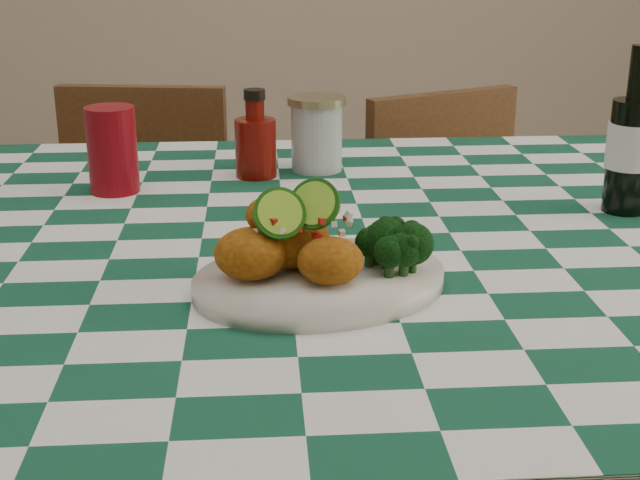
{
  "coord_description": "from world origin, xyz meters",
  "views": [
    {
      "loc": [
        -0.03,
        -1.04,
        1.15
      ],
      "look_at": [
        0.03,
        -0.17,
        0.84
      ],
      "focal_mm": 50.0,
      "sensor_mm": 36.0,
      "label": 1
    }
  ],
  "objects_px": {
    "fried_chicken_pile": "(301,233)",
    "wooden_chair_left": "(132,289)",
    "mason_jar": "(317,134)",
    "beer_bottle": "(633,130)",
    "red_tumbler": "(112,150)",
    "ketchup_bottle": "(255,134)",
    "plate": "(320,281)",
    "wooden_chair_right": "(481,294)"
  },
  "relations": [
    {
      "from": "mason_jar",
      "to": "beer_bottle",
      "type": "height_order",
      "value": "beer_bottle"
    },
    {
      "from": "mason_jar",
      "to": "fried_chicken_pile",
      "type": "bearing_deg",
      "value": -95.79
    },
    {
      "from": "red_tumbler",
      "to": "wooden_chair_left",
      "type": "distance_m",
      "value": 0.71
    },
    {
      "from": "red_tumbler",
      "to": "wooden_chair_right",
      "type": "bearing_deg",
      "value": 35.1
    },
    {
      "from": "ketchup_bottle",
      "to": "beer_bottle",
      "type": "distance_m",
      "value": 0.54
    },
    {
      "from": "mason_jar",
      "to": "beer_bottle",
      "type": "bearing_deg",
      "value": -31.34
    },
    {
      "from": "plate",
      "to": "red_tumbler",
      "type": "height_order",
      "value": "red_tumbler"
    },
    {
      "from": "red_tumbler",
      "to": "wooden_chair_left",
      "type": "height_order",
      "value": "red_tumbler"
    },
    {
      "from": "beer_bottle",
      "to": "plate",
      "type": "bearing_deg",
      "value": -150.31
    },
    {
      "from": "beer_bottle",
      "to": "wooden_chair_right",
      "type": "height_order",
      "value": "beer_bottle"
    },
    {
      "from": "fried_chicken_pile",
      "to": "wooden_chair_right",
      "type": "relative_size",
      "value": 0.17
    },
    {
      "from": "red_tumbler",
      "to": "plate",
      "type": "bearing_deg",
      "value": -55.04
    },
    {
      "from": "ketchup_bottle",
      "to": "beer_bottle",
      "type": "relative_size",
      "value": 0.61
    },
    {
      "from": "beer_bottle",
      "to": "wooden_chair_right",
      "type": "bearing_deg",
      "value": 91.81
    },
    {
      "from": "red_tumbler",
      "to": "mason_jar",
      "type": "bearing_deg",
      "value": 18.63
    },
    {
      "from": "plate",
      "to": "wooden_chair_right",
      "type": "distance_m",
      "value": 1.03
    },
    {
      "from": "beer_bottle",
      "to": "wooden_chair_left",
      "type": "height_order",
      "value": "beer_bottle"
    },
    {
      "from": "mason_jar",
      "to": "wooden_chair_left",
      "type": "relative_size",
      "value": 0.14
    },
    {
      "from": "fried_chicken_pile",
      "to": "red_tumbler",
      "type": "distance_m",
      "value": 0.46
    },
    {
      "from": "red_tumbler",
      "to": "beer_bottle",
      "type": "xyz_separation_m",
      "value": [
        0.69,
        -0.14,
        0.05
      ]
    },
    {
      "from": "beer_bottle",
      "to": "wooden_chair_left",
      "type": "xyz_separation_m",
      "value": [
        -0.77,
        0.69,
        -0.49
      ]
    },
    {
      "from": "plate",
      "to": "beer_bottle",
      "type": "relative_size",
      "value": 1.24
    },
    {
      "from": "ketchup_bottle",
      "to": "wooden_chair_right",
      "type": "distance_m",
      "value": 0.77
    },
    {
      "from": "red_tumbler",
      "to": "ketchup_bottle",
      "type": "bearing_deg",
      "value": 18.52
    },
    {
      "from": "red_tumbler",
      "to": "wooden_chair_left",
      "type": "relative_size",
      "value": 0.15
    },
    {
      "from": "beer_bottle",
      "to": "red_tumbler",
      "type": "bearing_deg",
      "value": 168.51
    },
    {
      "from": "wooden_chair_left",
      "to": "mason_jar",
      "type": "bearing_deg",
      "value": -42.29
    },
    {
      "from": "plate",
      "to": "fried_chicken_pile",
      "type": "height_order",
      "value": "fried_chicken_pile"
    },
    {
      "from": "ketchup_bottle",
      "to": "mason_jar",
      "type": "bearing_deg",
      "value": 18.88
    },
    {
      "from": "fried_chicken_pile",
      "to": "wooden_chair_left",
      "type": "bearing_deg",
      "value": 109.03
    },
    {
      "from": "fried_chicken_pile",
      "to": "mason_jar",
      "type": "xyz_separation_m",
      "value": [
        0.05,
        0.48,
        -0.01
      ]
    },
    {
      "from": "plate",
      "to": "mason_jar",
      "type": "xyz_separation_m",
      "value": [
        0.03,
        0.48,
        0.05
      ]
    },
    {
      "from": "fried_chicken_pile",
      "to": "wooden_chair_right",
      "type": "distance_m",
      "value": 1.06
    },
    {
      "from": "fried_chicken_pile",
      "to": "wooden_chair_right",
      "type": "height_order",
      "value": "fried_chicken_pile"
    },
    {
      "from": "plate",
      "to": "wooden_chair_left",
      "type": "relative_size",
      "value": 0.33
    },
    {
      "from": "beer_bottle",
      "to": "fried_chicken_pile",
      "type": "bearing_deg",
      "value": -151.42
    },
    {
      "from": "red_tumbler",
      "to": "mason_jar",
      "type": "height_order",
      "value": "red_tumbler"
    },
    {
      "from": "ketchup_bottle",
      "to": "mason_jar",
      "type": "relative_size",
      "value": 1.15
    },
    {
      "from": "plate",
      "to": "mason_jar",
      "type": "distance_m",
      "value": 0.49
    },
    {
      "from": "ketchup_bottle",
      "to": "wooden_chair_left",
      "type": "relative_size",
      "value": 0.16
    },
    {
      "from": "wooden_chair_right",
      "to": "red_tumbler",
      "type": "bearing_deg",
      "value": -168.79
    },
    {
      "from": "red_tumbler",
      "to": "wooden_chair_right",
      "type": "distance_m",
      "value": 0.94
    }
  ]
}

